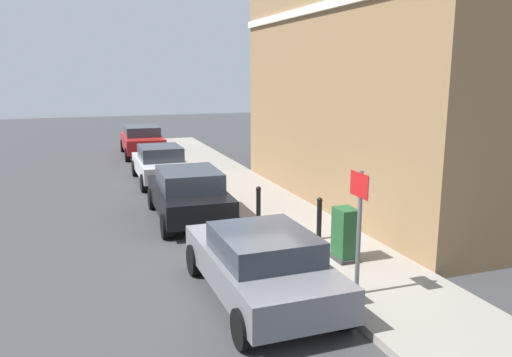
{
  "coord_description": "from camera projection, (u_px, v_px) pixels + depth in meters",
  "views": [
    {
      "loc": [
        -3.44,
        -10.03,
        4.15
      ],
      "look_at": [
        1.19,
        3.27,
        1.2
      ],
      "focal_mm": 36.03,
      "sensor_mm": 36.0,
      "label": 1
    }
  ],
  "objects": [
    {
      "name": "ground",
      "position": [
        254.0,
        265.0,
        11.23
      ],
      "size": [
        80.0,
        80.0,
        0.0
      ],
      "primitive_type": "plane",
      "color": "#38383A"
    },
    {
      "name": "bollard_near_cabinet",
      "position": [
        319.0,
        217.0,
        12.38
      ],
      "size": [
        0.14,
        0.14,
        1.04
      ],
      "color": "black",
      "rests_on": "sidewalk"
    },
    {
      "name": "street_sign",
      "position": [
        359.0,
        214.0,
        9.1
      ],
      "size": [
        0.08,
        0.6,
        2.3
      ],
      "color": "#59595B",
      "rests_on": "sidewalk"
    },
    {
      "name": "car_grey",
      "position": [
        261.0,
        263.0,
        9.38
      ],
      "size": [
        2.02,
        4.23,
        1.36
      ],
      "rotation": [
        0.0,
        0.0,
        1.59
      ],
      "color": "slate",
      "rests_on": "ground"
    },
    {
      "name": "car_black",
      "position": [
        189.0,
        194.0,
        14.45
      ],
      "size": [
        2.03,
        4.14,
        1.48
      ],
      "rotation": [
        0.0,
        0.0,
        1.54
      ],
      "color": "black",
      "rests_on": "ground"
    },
    {
      "name": "utility_cabinet",
      "position": [
        345.0,
        236.0,
        11.0
      ],
      "size": [
        0.46,
        0.61,
        1.15
      ],
      "color": "#1E4C28",
      "rests_on": "sidewalk"
    },
    {
      "name": "sidewalk",
      "position": [
        251.0,
        194.0,
        17.38
      ],
      "size": [
        2.51,
        30.0,
        0.15
      ],
      "primitive_type": "cube",
      "color": "gray",
      "rests_on": "ground"
    },
    {
      "name": "bollard_far_kerb",
      "position": [
        258.0,
        204.0,
        13.56
      ],
      "size": [
        0.14,
        0.14,
        1.04
      ],
      "color": "black",
      "rests_on": "sidewalk"
    },
    {
      "name": "corner_building",
      "position": [
        428.0,
        67.0,
        16.2
      ],
      "size": [
        7.97,
        11.69,
        8.56
      ],
      "color": "olive",
      "rests_on": "ground"
    },
    {
      "name": "car_silver",
      "position": [
        160.0,
        163.0,
        19.44
      ],
      "size": [
        1.83,
        4.07,
        1.4
      ],
      "rotation": [
        0.0,
        0.0,
        1.57
      ],
      "color": "#B7B7BC",
      "rests_on": "ground"
    },
    {
      "name": "car_red",
      "position": [
        142.0,
        140.0,
        25.59
      ],
      "size": [
        2.02,
        4.3,
        1.48
      ],
      "rotation": [
        0.0,
        0.0,
        1.55
      ],
      "color": "maroon",
      "rests_on": "ground"
    }
  ]
}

